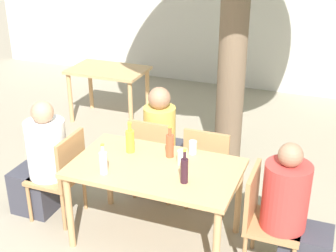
# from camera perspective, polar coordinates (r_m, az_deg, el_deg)

# --- Properties ---
(ground_plane) EXTENTS (30.00, 30.00, 0.00)m
(ground_plane) POSITION_cam_1_polar(r_m,az_deg,el_deg) (4.42, -1.44, -13.53)
(ground_plane) COLOR gray
(cafe_building_wall) EXTENTS (10.00, 0.08, 2.80)m
(cafe_building_wall) POSITION_cam_1_polar(r_m,az_deg,el_deg) (7.82, 11.21, 14.27)
(cafe_building_wall) COLOR beige
(cafe_building_wall) RESTS_ON ground_plane
(dining_table_front) EXTENTS (1.44, 0.85, 0.76)m
(dining_table_front) POSITION_cam_1_polar(r_m,az_deg,el_deg) (4.04, -1.54, -5.99)
(dining_table_front) COLOR tan
(dining_table_front) RESTS_ON ground_plane
(dining_table_back) EXTENTS (1.06, 0.69, 0.76)m
(dining_table_back) POSITION_cam_1_polar(r_m,az_deg,el_deg) (6.63, -7.28, 5.95)
(dining_table_back) COLOR tan
(dining_table_back) RESTS_ON ground_plane
(patio_chair_0) EXTENTS (0.44, 0.44, 0.89)m
(patio_chair_0) POSITION_cam_1_polar(r_m,az_deg,el_deg) (4.54, -12.75, -5.51)
(patio_chair_0) COLOR #A87A4C
(patio_chair_0) RESTS_ON ground_plane
(patio_chair_1) EXTENTS (0.44, 0.44, 0.89)m
(patio_chair_1) POSITION_cam_1_polar(r_m,az_deg,el_deg) (3.93, 11.66, -10.58)
(patio_chair_1) COLOR #A87A4C
(patio_chair_1) RESTS_ON ground_plane
(patio_chair_2) EXTENTS (0.44, 0.44, 0.89)m
(patio_chair_2) POSITION_cam_1_polar(r_m,az_deg,el_deg) (4.76, -1.68, -3.39)
(patio_chair_2) COLOR #A87A4C
(patio_chair_2) RESTS_ON ground_plane
(patio_chair_3) EXTENTS (0.44, 0.44, 0.89)m
(patio_chair_3) POSITION_cam_1_polar(r_m,az_deg,el_deg) (4.59, 4.99, -4.60)
(patio_chair_3) COLOR #A87A4C
(patio_chair_3) RESTS_ON ground_plane
(person_seated_0) EXTENTS (0.59, 0.37, 1.20)m
(person_seated_0) POSITION_cam_1_polar(r_m,az_deg,el_deg) (4.64, -15.17, -4.53)
(person_seated_0) COLOR #383842
(person_seated_0) RESTS_ON ground_plane
(person_seated_1) EXTENTS (0.58, 0.36, 1.17)m
(person_seated_1) POSITION_cam_1_polar(r_m,az_deg,el_deg) (3.89, 15.10, -10.84)
(person_seated_1) COLOR #383842
(person_seated_1) RESTS_ON ground_plane
(person_seated_2) EXTENTS (0.33, 0.56, 1.17)m
(person_seated_2) POSITION_cam_1_polar(r_m,az_deg,el_deg) (4.94, -0.63, -1.99)
(person_seated_2) COLOR #383842
(person_seated_2) RESTS_ON ground_plane
(soda_bottle_0) EXTENTS (0.07, 0.07, 0.30)m
(soda_bottle_0) POSITION_cam_1_polar(r_m,az_deg,el_deg) (4.10, 0.24, -2.33)
(soda_bottle_0) COLOR #DB4C2D
(soda_bottle_0) RESTS_ON dining_table_front
(oil_cruet_1) EXTENTS (0.08, 0.08, 0.29)m
(oil_cruet_1) POSITION_cam_1_polar(r_m,az_deg,el_deg) (4.20, -4.65, -1.77)
(oil_cruet_1) COLOR gold
(oil_cruet_1) RESTS_ON dining_table_front
(wine_bottle_2) EXTENTS (0.06, 0.06, 0.29)m
(wine_bottle_2) POSITION_cam_1_polar(r_m,az_deg,el_deg) (3.72, 2.01, -5.37)
(wine_bottle_2) COLOR #331923
(wine_bottle_2) RESTS_ON dining_table_front
(water_bottle_3) EXTENTS (0.07, 0.07, 0.27)m
(water_bottle_3) POSITION_cam_1_polar(r_m,az_deg,el_deg) (3.88, -7.89, -4.38)
(water_bottle_3) COLOR silver
(water_bottle_3) RESTS_ON dining_table_front
(drinking_glass_0) EXTENTS (0.08, 0.08, 0.13)m
(drinking_glass_0) POSITION_cam_1_polar(r_m,az_deg,el_deg) (4.01, 1.73, -3.85)
(drinking_glass_0) COLOR silver
(drinking_glass_0) RESTS_ON dining_table_front
(drinking_glass_1) EXTENTS (0.07, 0.07, 0.12)m
(drinking_glass_1) POSITION_cam_1_polar(r_m,az_deg,el_deg) (4.19, 3.03, -2.60)
(drinking_glass_1) COLOR silver
(drinking_glass_1) RESTS_ON dining_table_front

